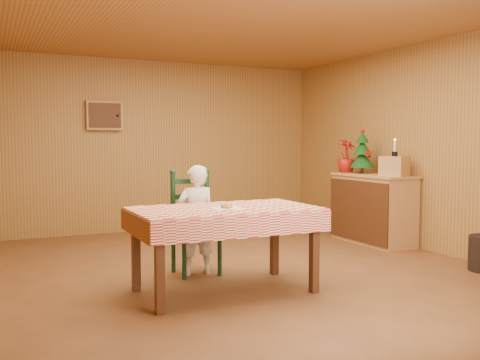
% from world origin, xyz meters
% --- Properties ---
extents(ground, '(6.00, 6.00, 0.00)m').
position_xyz_m(ground, '(0.00, 0.00, 0.00)').
color(ground, brown).
rests_on(ground, ground).
extents(cabin_walls, '(5.10, 6.05, 2.65)m').
position_xyz_m(cabin_walls, '(-0.00, 0.53, 1.83)').
color(cabin_walls, '#A97B3D').
rests_on(cabin_walls, ground).
extents(dining_table, '(1.66, 0.96, 0.77)m').
position_xyz_m(dining_table, '(-0.55, -0.64, 0.69)').
color(dining_table, '#4E2914').
rests_on(dining_table, ground).
extents(ladder_chair, '(0.44, 0.40, 1.08)m').
position_xyz_m(ladder_chair, '(-0.55, 0.15, 0.50)').
color(ladder_chair, black).
rests_on(ladder_chair, ground).
extents(seated_child, '(0.41, 0.27, 1.12)m').
position_xyz_m(seated_child, '(-0.55, 0.09, 0.56)').
color(seated_child, white).
rests_on(seated_child, ground).
extents(napkin, '(0.29, 0.29, 0.00)m').
position_xyz_m(napkin, '(-0.55, -0.69, 0.77)').
color(napkin, white).
rests_on(napkin, dining_table).
extents(donut, '(0.11, 0.11, 0.04)m').
position_xyz_m(donut, '(-0.55, -0.69, 0.79)').
color(donut, '#BA8A42').
rests_on(donut, napkin).
extents(shelf_unit, '(0.54, 1.24, 0.93)m').
position_xyz_m(shelf_unit, '(2.21, 0.69, 0.47)').
color(shelf_unit, tan).
rests_on(shelf_unit, ground).
extents(crate, '(0.40, 0.40, 0.25)m').
position_xyz_m(crate, '(2.22, 0.29, 1.06)').
color(crate, tan).
rests_on(crate, shelf_unit).
extents(christmas_tree, '(0.34, 0.34, 0.62)m').
position_xyz_m(christmas_tree, '(2.22, 0.94, 1.21)').
color(christmas_tree, '#4E2914').
rests_on(christmas_tree, shelf_unit).
extents(flower_arrangement, '(0.29, 0.29, 0.47)m').
position_xyz_m(flower_arrangement, '(2.17, 1.24, 1.16)').
color(flower_arrangement, '#A1160E').
rests_on(flower_arrangement, shelf_unit).
extents(candle_set, '(0.07, 0.07, 0.22)m').
position_xyz_m(candle_set, '(2.22, 0.29, 1.24)').
color(candle_set, black).
rests_on(candle_set, crate).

